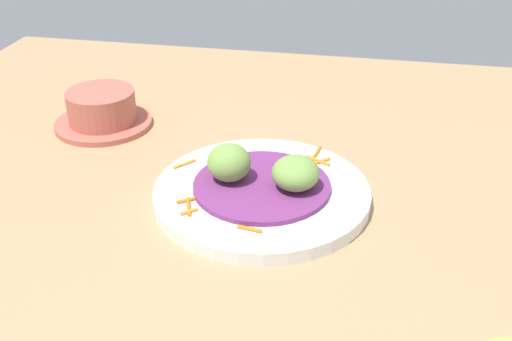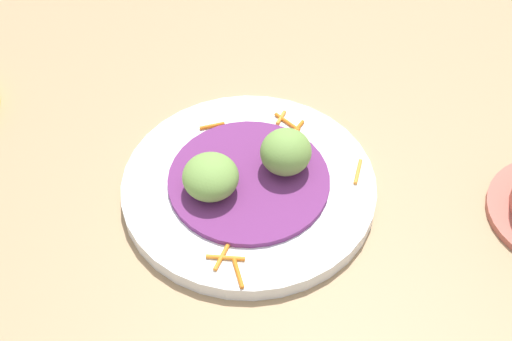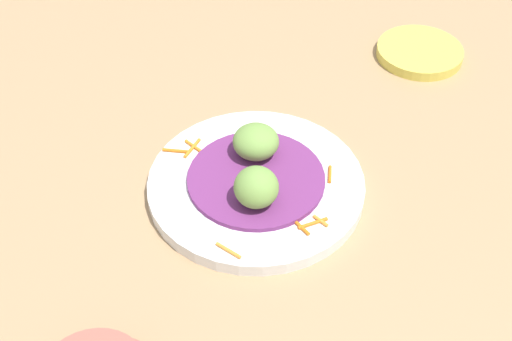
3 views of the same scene
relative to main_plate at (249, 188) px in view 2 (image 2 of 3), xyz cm
name	(u,v)px [view 2 (image 2 of 3)]	position (x,y,z in cm)	size (l,w,h in cm)	color
table_surface	(283,169)	(-5.06, -2.30, -1.83)	(110.00, 110.00, 2.00)	tan
main_plate	(249,188)	(0.00, 0.00, 0.00)	(25.59, 25.59, 1.66)	white
cabbage_bed	(249,180)	(0.00, 0.00, 1.13)	(16.22, 16.22, 0.61)	#702D6B
carrot_garnish	(266,183)	(-1.44, 0.95, 1.03)	(19.19, 20.37, 0.40)	orange
guac_scoop_left	(211,177)	(3.95, -0.19, 3.37)	(5.55, 5.49, 3.86)	#759E47
guac_scoop_center	(286,152)	(-3.95, 0.19, 3.70)	(5.15, 5.03, 4.52)	#759E47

